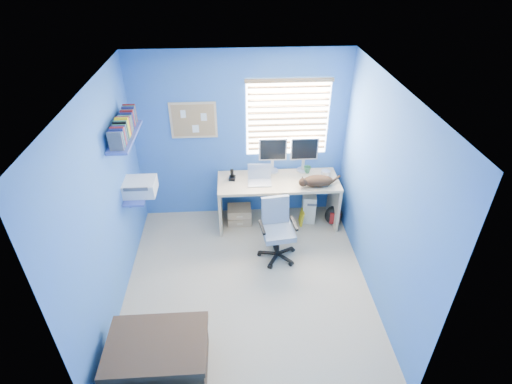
{
  "coord_description": "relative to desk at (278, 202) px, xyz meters",
  "views": [
    {
      "loc": [
        -0.12,
        -3.57,
        3.71
      ],
      "look_at": [
        0.15,
        0.65,
        0.95
      ],
      "focal_mm": 28.0,
      "sensor_mm": 36.0,
      "label": 1
    }
  ],
  "objects": [
    {
      "name": "mug",
      "position": [
        0.45,
        0.19,
        0.42
      ],
      "size": [
        0.1,
        0.09,
        0.1
      ],
      "primitive_type": "imported",
      "color": "#38794B",
      "rests_on": "desk"
    },
    {
      "name": "cat",
      "position": [
        0.53,
        -0.17,
        0.45
      ],
      "size": [
        0.46,
        0.3,
        0.15
      ],
      "primitive_type": "ellipsoid",
      "rotation": [
        0.0,
        0.0,
        0.2
      ],
      "color": "black",
      "rests_on": "desk"
    },
    {
      "name": "floor",
      "position": [
        -0.51,
        -1.26,
        -0.37
      ],
      "size": [
        3.0,
        3.2,
        0.0
      ],
      "primitive_type": "cube",
      "color": "#BFAE8B",
      "rests_on": "ground"
    },
    {
      "name": "window_blinds",
      "position": [
        0.14,
        0.31,
        1.18
      ],
      "size": [
        1.15,
        0.05,
        1.1
      ],
      "color": "white",
      "rests_on": "ground"
    },
    {
      "name": "ceiling",
      "position": [
        -0.51,
        -1.26,
        2.13
      ],
      "size": [
        3.0,
        3.2,
        0.0
      ],
      "primitive_type": "cube",
      "color": "white",
      "rests_on": "wall_back"
    },
    {
      "name": "wall_shelves",
      "position": [
        -1.86,
        -0.51,
        1.06
      ],
      "size": [
        0.42,
        0.9,
        1.05
      ],
      "color": "#3E50AB",
      "rests_on": "ground"
    },
    {
      "name": "phone",
      "position": [
        -0.66,
        0.07,
        0.45
      ],
      "size": [
        0.1,
        0.12,
        0.17
      ],
      "primitive_type": "cube",
      "rotation": [
        0.0,
        0.0,
        -0.13
      ],
      "color": "black",
      "rests_on": "desk"
    },
    {
      "name": "drawer_boxes",
      "position": [
        -0.57,
        0.03,
        -0.23
      ],
      "size": [
        0.35,
        0.28,
        0.27
      ],
      "primitive_type": "cube",
      "color": "tan",
      "rests_on": "floor"
    },
    {
      "name": "corkboard",
      "position": [
        -1.16,
        0.33,
        1.18
      ],
      "size": [
        0.64,
        0.02,
        0.52
      ],
      "color": "tan",
      "rests_on": "ground"
    },
    {
      "name": "yellow_book",
      "position": [
        0.36,
        -0.07,
        -0.25
      ],
      "size": [
        0.03,
        0.17,
        0.24
      ],
      "primitive_type": "cube",
      "color": "yellow",
      "rests_on": "floor"
    },
    {
      "name": "backpack",
      "position": [
        0.84,
        -0.09,
        -0.22
      ],
      "size": [
        0.28,
        0.23,
        0.31
      ],
      "primitive_type": "ellipsoid",
      "rotation": [
        0.0,
        0.0,
        -0.1
      ],
      "color": "black",
      "rests_on": "floor"
    },
    {
      "name": "wall_right",
      "position": [
        0.99,
        -1.26,
        0.88
      ],
      "size": [
        0.01,
        3.2,
        2.5
      ],
      "primitive_type": "cube",
      "color": "#3F78BC",
      "rests_on": "ground"
    },
    {
      "name": "cd_spindle",
      "position": [
        0.7,
        0.1,
        0.41
      ],
      "size": [
        0.13,
        0.13,
        0.07
      ],
      "primitive_type": "cylinder",
      "color": "silver",
      "rests_on": "desk"
    },
    {
      "name": "office_chair",
      "position": [
        -0.09,
        -0.74,
        -0.05
      ],
      "size": [
        0.55,
        0.55,
        0.85
      ],
      "color": "black",
      "rests_on": "floor"
    },
    {
      "name": "desk",
      "position": [
        0.0,
        0.0,
        0.0
      ],
      "size": [
        1.73,
        0.65,
        0.74
      ],
      "primitive_type": "cube",
      "color": "tan",
      "rests_on": "floor"
    },
    {
      "name": "laptop",
      "position": [
        -0.27,
        -0.05,
        0.48
      ],
      "size": [
        0.34,
        0.27,
        0.22
      ],
      "primitive_type": "cube",
      "rotation": [
        0.0,
        0.0,
        -0.03
      ],
      "color": "silver",
      "rests_on": "desk"
    },
    {
      "name": "wall_left",
      "position": [
        -2.01,
        -1.26,
        0.88
      ],
      "size": [
        0.01,
        3.2,
        2.5
      ],
      "primitive_type": "cube",
      "color": "#3F78BC",
      "rests_on": "ground"
    },
    {
      "name": "bed_corner",
      "position": [
        -1.43,
        -2.39,
        -0.15
      ],
      "size": [
        0.92,
        0.66,
        0.44
      ],
      "primitive_type": "cube",
      "color": "#503A25",
      "rests_on": "floor"
    },
    {
      "name": "tower_pc",
      "position": [
        0.5,
        0.13,
        -0.14
      ],
      "size": [
        0.25,
        0.46,
        0.45
      ],
      "primitive_type": "cube",
      "rotation": [
        0.0,
        0.0,
        -0.14
      ],
      "color": "beige",
      "rests_on": "floor"
    },
    {
      "name": "monitor_right",
      "position": [
        0.39,
        0.25,
        0.64
      ],
      "size": [
        0.4,
        0.12,
        0.54
      ],
      "primitive_type": "cube",
      "rotation": [
        0.0,
        0.0,
        0.01
      ],
      "color": "silver",
      "rests_on": "desk"
    },
    {
      "name": "monitor_left",
      "position": [
        -0.06,
        0.26,
        0.64
      ],
      "size": [
        0.4,
        0.13,
        0.54
      ],
      "primitive_type": "cube",
      "rotation": [
        0.0,
        0.0,
        -0.03
      ],
      "color": "silver",
      "rests_on": "desk"
    },
    {
      "name": "wall_back",
      "position": [
        -0.51,
        0.34,
        0.88
      ],
      "size": [
        3.0,
        0.01,
        2.5
      ],
      "primitive_type": "cube",
      "color": "#3F78BC",
      "rests_on": "ground"
    },
    {
      "name": "wall_front",
      "position": [
        -0.51,
        -2.86,
        0.88
      ],
      "size": [
        3.0,
        0.01,
        2.5
      ],
      "primitive_type": "cube",
      "color": "#3F78BC",
      "rests_on": "ground"
    }
  ]
}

